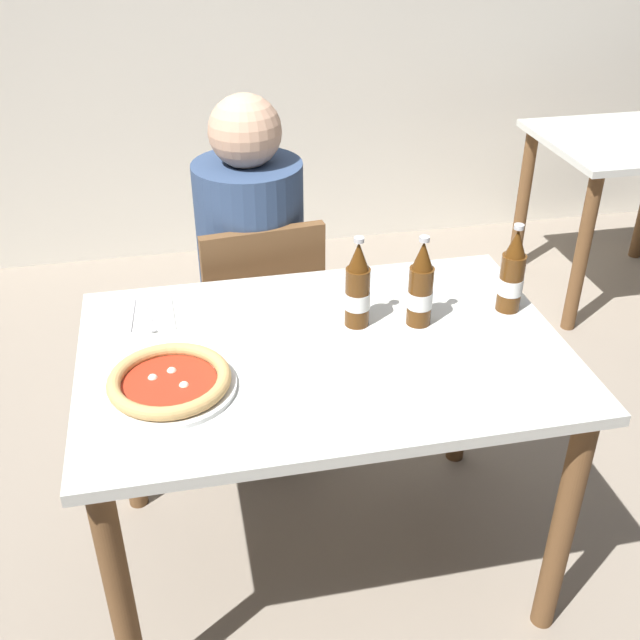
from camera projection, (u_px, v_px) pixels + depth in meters
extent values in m
plane|color=gray|center=(323.00, 556.00, 2.27)|extent=(8.00, 8.00, 0.00)
cube|color=silver|center=(324.00, 352.00, 1.89)|extent=(1.20, 0.80, 0.03)
cylinder|color=brown|center=(121.00, 600.00, 1.71)|extent=(0.06, 0.06, 0.72)
cylinder|color=brown|center=(563.00, 527.00, 1.90)|extent=(0.06, 0.06, 0.72)
cylinder|color=brown|center=(124.00, 415.00, 2.28)|extent=(0.06, 0.06, 0.72)
cylinder|color=brown|center=(464.00, 372.00, 2.46)|extent=(0.06, 0.06, 0.72)
cube|color=brown|center=(254.00, 321.00, 2.60)|extent=(0.44, 0.44, 0.04)
cube|color=brown|center=(265.00, 289.00, 2.34)|extent=(0.38, 0.08, 0.40)
cylinder|color=brown|center=(290.00, 342.00, 2.90)|extent=(0.04, 0.04, 0.41)
cylinder|color=brown|center=(201.00, 357.00, 2.81)|extent=(0.04, 0.04, 0.41)
cylinder|color=brown|center=(317.00, 393.00, 2.62)|extent=(0.04, 0.04, 0.41)
cylinder|color=brown|center=(220.00, 412.00, 2.54)|extent=(0.04, 0.04, 0.41)
cube|color=#2D3342|center=(258.00, 373.00, 2.69)|extent=(0.32, 0.28, 0.45)
cylinder|color=#33476B|center=(251.00, 246.00, 2.43)|extent=(0.34, 0.34, 0.55)
sphere|color=tan|center=(245.00, 131.00, 2.23)|extent=(0.22, 0.22, 0.22)
cube|color=silver|center=(636.00, 140.00, 3.29)|extent=(0.80, 0.70, 0.03)
cylinder|color=brown|center=(582.00, 254.00, 3.19)|extent=(0.06, 0.06, 0.72)
cylinder|color=brown|center=(523.00, 202.00, 3.67)|extent=(0.06, 0.06, 0.72)
cylinder|color=white|center=(170.00, 387.00, 1.73)|extent=(0.30, 0.30, 0.01)
cylinder|color=#AD2D19|center=(170.00, 384.00, 1.73)|extent=(0.22, 0.22, 0.01)
torus|color=tan|center=(169.00, 380.00, 1.72)|extent=(0.28, 0.28, 0.03)
sphere|color=silver|center=(153.00, 379.00, 1.74)|extent=(0.02, 0.02, 0.02)
sphere|color=silver|center=(184.00, 386.00, 1.71)|extent=(0.02, 0.02, 0.02)
sphere|color=silver|center=(172.00, 372.00, 1.76)|extent=(0.02, 0.02, 0.02)
cylinder|color=#512D0F|center=(511.00, 283.00, 2.00)|extent=(0.06, 0.06, 0.16)
cone|color=#512D0F|center=(517.00, 242.00, 1.94)|extent=(0.05, 0.05, 0.07)
cylinder|color=#B7B7BC|center=(519.00, 227.00, 1.92)|extent=(0.03, 0.03, 0.01)
cylinder|color=white|center=(510.00, 285.00, 2.01)|extent=(0.07, 0.07, 0.04)
cylinder|color=#512D0F|center=(357.00, 297.00, 1.94)|extent=(0.06, 0.06, 0.16)
cone|color=#512D0F|center=(359.00, 256.00, 1.88)|extent=(0.05, 0.05, 0.07)
cylinder|color=#B7B7BC|center=(359.00, 240.00, 1.85)|extent=(0.03, 0.03, 0.01)
cylinder|color=white|center=(357.00, 300.00, 1.94)|extent=(0.07, 0.07, 0.04)
cylinder|color=#512D0F|center=(420.00, 296.00, 1.94)|extent=(0.06, 0.06, 0.16)
cone|color=#512D0F|center=(423.00, 255.00, 1.88)|extent=(0.05, 0.05, 0.07)
cylinder|color=#B7B7BC|center=(424.00, 239.00, 1.86)|extent=(0.03, 0.03, 0.01)
cylinder|color=white|center=(420.00, 299.00, 1.95)|extent=(0.07, 0.07, 0.04)
cube|color=white|center=(139.00, 316.00, 2.01)|extent=(0.19, 0.19, 0.00)
cube|color=silver|center=(147.00, 314.00, 2.01)|extent=(0.05, 0.19, 0.00)
cube|color=silver|center=(131.00, 315.00, 2.00)|extent=(0.02, 0.17, 0.00)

